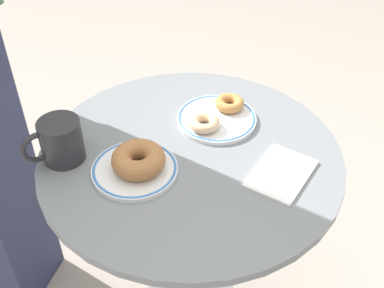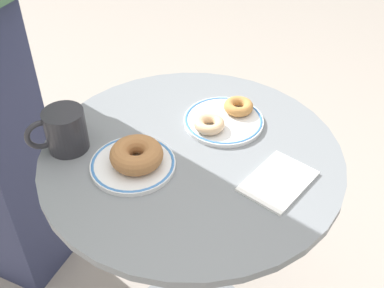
% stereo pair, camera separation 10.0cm
% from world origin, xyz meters
% --- Properties ---
extents(cafe_table, '(0.66, 0.66, 0.71)m').
position_xyz_m(cafe_table, '(0.00, 0.00, 0.47)').
color(cafe_table, slate).
rests_on(cafe_table, ground).
extents(plate_left, '(0.18, 0.18, 0.01)m').
position_xyz_m(plate_left, '(-0.12, 0.04, 0.72)').
color(plate_left, white).
rests_on(plate_left, cafe_table).
extents(plate_right, '(0.19, 0.19, 0.01)m').
position_xyz_m(plate_right, '(0.12, 0.04, 0.72)').
color(plate_right, white).
rests_on(plate_right, cafe_table).
extents(donut_cinnamon, '(0.13, 0.13, 0.04)m').
position_xyz_m(donut_cinnamon, '(-0.12, 0.03, 0.74)').
color(donut_cinnamon, '#A36B3D').
rests_on(donut_cinnamon, plate_left).
extents(donut_old_fashioned, '(0.10, 0.10, 0.02)m').
position_xyz_m(donut_old_fashioned, '(0.17, 0.04, 0.73)').
color(donut_old_fashioned, '#BC7F42').
rests_on(donut_old_fashioned, plate_right).
extents(donut_glazed, '(0.09, 0.09, 0.02)m').
position_xyz_m(donut_glazed, '(0.07, 0.03, 0.73)').
color(donut_glazed, '#E0B789').
rests_on(donut_glazed, plate_right).
extents(paper_napkin, '(0.17, 0.13, 0.01)m').
position_xyz_m(paper_napkin, '(0.08, -0.18, 0.71)').
color(paper_napkin, white).
rests_on(paper_napkin, cafe_table).
extents(coffee_mug, '(0.13, 0.09, 0.09)m').
position_xyz_m(coffee_mug, '(-0.20, 0.18, 0.76)').
color(coffee_mug, '#28282D').
rests_on(coffee_mug, cafe_table).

